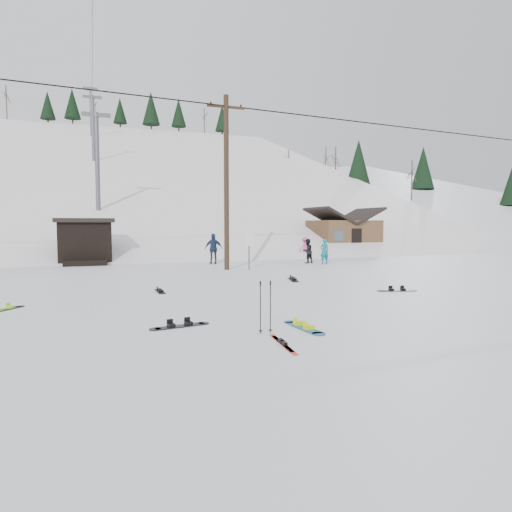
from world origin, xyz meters
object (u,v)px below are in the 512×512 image
object	(u,v)px
utility_pole	(226,180)
hero_snowboard	(304,327)
hero_skis	(283,343)
cabin	(343,235)

from	to	relation	value
utility_pole	hero_snowboard	size ratio (longest dim) A/B	5.61
hero_snowboard	hero_skis	size ratio (longest dim) A/B	1.01
hero_skis	cabin	bearing A→B (deg)	62.59
utility_pole	hero_skis	world-z (taller)	utility_pole
cabin	hero_snowboard	xyz separation A→B (m)	(-15.19, -23.60, -1.45)
hero_skis	hero_snowboard	bearing A→B (deg)	53.90
utility_pole	hero_skis	bearing A→B (deg)	-102.26
cabin	hero_snowboard	bearing A→B (deg)	-122.76
cabin	hero_snowboard	size ratio (longest dim) A/B	3.36
cabin	hero_skis	size ratio (longest dim) A/B	3.38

